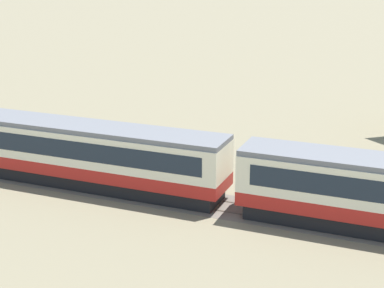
% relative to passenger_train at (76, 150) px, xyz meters
% --- Properties ---
extents(passenger_train, '(109.36, 3.20, 4.09)m').
position_rel_passenger_train_xyz_m(passenger_train, '(0.00, 0.00, 0.00)').
color(passenger_train, '#AD1E19').
rests_on(passenger_train, ground_plane).
extents(railway_track, '(154.55, 3.60, 0.04)m').
position_rel_passenger_train_xyz_m(railway_track, '(-4.07, -0.00, -2.26)').
color(railway_track, '#665B51').
rests_on(railway_track, ground_plane).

